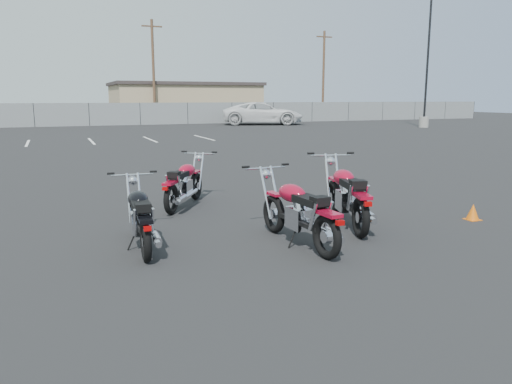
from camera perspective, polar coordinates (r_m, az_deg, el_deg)
name	(u,v)px	position (r m, az deg, el deg)	size (l,w,h in m)	color
ground	(259,240)	(7.84, 0.31, -5.53)	(120.00, 120.00, 0.00)	black
motorcycle_front_red	(184,184)	(10.24, -8.18, 0.93)	(1.54, 1.96, 1.04)	black
motorcycle_second_black	(141,217)	(7.55, -13.05, -2.85)	(0.80, 2.06, 1.01)	black
motorcycle_third_red	(299,212)	(7.51, 4.94, -2.35)	(0.87, 2.25, 1.10)	black
motorcycle_rear_red	(347,195)	(8.78, 10.38, -0.39)	(1.15, 2.36, 1.16)	black
training_cone_near	(364,207)	(9.62, 12.21, -1.69)	(0.28, 0.28, 0.34)	#DA600B
training_cone_far	(473,212)	(9.92, 23.54, -2.10)	(0.25, 0.25, 0.29)	#DA600B
light_pole_east	(426,88)	(39.88, 18.85, 11.21)	(0.80, 0.70, 11.02)	gray
chainlink_fence	(89,114)	(42.07, -18.54, 8.40)	(80.06, 0.06, 1.80)	slate
tan_building_east	(184,101)	(52.56, -8.22, 10.24)	(14.40, 9.40, 3.70)	tan
utility_pole_c	(153,70)	(46.87, -11.64, 13.55)	(1.80, 0.24, 9.00)	#483121
utility_pole_d	(323,74)	(54.17, 7.72, 13.26)	(1.80, 0.24, 9.00)	#483121
parking_line_stripes	(60,142)	(27.04, -21.47, 5.33)	(15.12, 4.00, 0.01)	silver
white_van	(263,107)	(41.90, 0.78, 9.71)	(7.70, 3.08, 2.93)	silver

